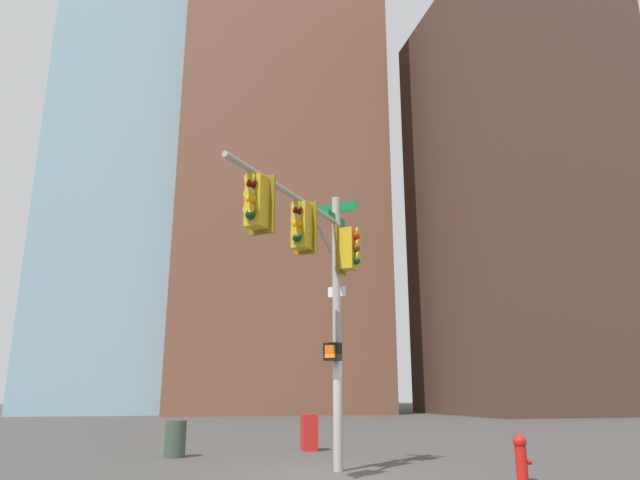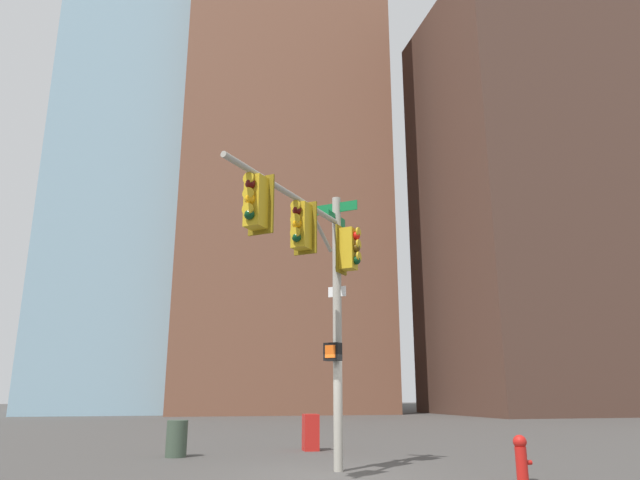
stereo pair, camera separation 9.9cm
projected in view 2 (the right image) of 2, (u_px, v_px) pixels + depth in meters
The scene contains 8 objects.
ground_plane at pixel (327, 475), 12.11m from camera, with size 200.00×200.00×0.00m, color #423F3D.
signal_pole_assembly at pixel (316, 261), 12.70m from camera, with size 3.61×3.95×6.31m.
fire_hydrant at pixel (521, 456), 11.15m from camera, with size 0.34×0.26×0.87m.
litter_bin at pixel (177, 439), 15.56m from camera, with size 0.56×0.56×0.95m, color #384738.
newspaper_box at pixel (311, 432), 17.37m from camera, with size 0.44×0.56×1.05m, color red.
building_brick_nearside at pixel (278, 141), 58.93m from camera, with size 18.94×15.35×53.24m, color brown.
building_brick_midblock at pixel (527, 200), 52.88m from camera, with size 16.88×15.50×37.76m, color #4C3328.
building_glass_tower at pixel (183, 113), 64.78m from camera, with size 22.23×23.95×64.24m, color #8CB2C6.
Camera 2 is at (-3.29, -12.55, 1.64)m, focal length 32.41 mm.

